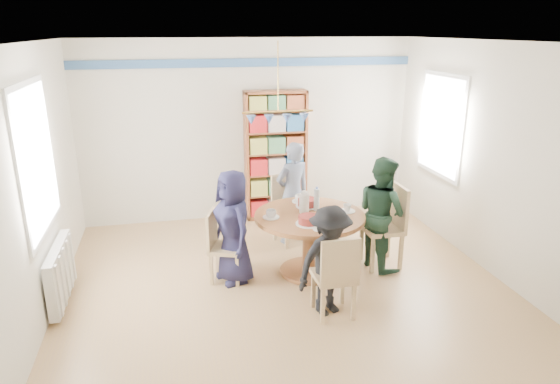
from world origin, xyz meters
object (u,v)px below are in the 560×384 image
object	(u,v)px
dining_table	(309,230)
bookshelf	(276,157)
chair_far	(289,205)
person_near	(330,261)
person_right	(382,213)
radiator	(61,273)
chair_near	(336,273)
chair_right	(389,222)
person_far	(293,193)
chair_left	(220,243)
person_left	(233,227)

from	to	relation	value
dining_table	bookshelf	distance (m)	1.99
chair_far	person_near	world-z (taller)	person_near
person_right	radiator	bearing A→B (deg)	76.42
person_right	bookshelf	xyz separation A→B (m)	(-0.89, 1.96, 0.27)
chair_near	bookshelf	bearing A→B (deg)	89.54
chair_right	chair_far	world-z (taller)	chair_right
radiator	person_far	size ratio (longest dim) A/B	0.71
dining_table	person_near	distance (m)	0.91
chair_near	person_right	distance (m)	1.38
person_far	bookshelf	bearing A→B (deg)	-108.89
chair_near	person_near	bearing A→B (deg)	108.98
chair_far	person_far	bearing A→B (deg)	-53.89
chair_far	bookshelf	xyz separation A→B (m)	(0.02, 0.95, 0.45)
chair_far	person_right	world-z (taller)	person_right
dining_table	chair_near	distance (m)	1.02
person_right	person_near	xyz separation A→B (m)	(-0.95, -0.90, -0.11)
dining_table	person_far	xyz separation A→B (m)	(0.03, 0.94, 0.15)
person_far	person_near	xyz separation A→B (m)	(-0.08, -1.85, -0.12)
chair_far	chair_left	bearing A→B (deg)	-137.95
chair_left	person_far	bearing A→B (deg)	39.28
person_far	person_near	distance (m)	1.86
person_far	bookshelf	size ratio (longest dim) A/B	0.72
chair_left	chair_right	size ratio (longest dim) A/B	0.83
person_left	person_far	size ratio (longest dim) A/B	0.95
chair_far	person_far	distance (m)	0.20
bookshelf	person_far	bearing A→B (deg)	-89.05
chair_near	bookshelf	distance (m)	3.00
chair_right	chair_left	bearing A→B (deg)	178.47
chair_near	person_far	size ratio (longest dim) A/B	0.64
chair_left	chair_right	bearing A→B (deg)	-1.53
person_right	bookshelf	world-z (taller)	bookshelf
chair_right	person_left	distance (m)	1.92
radiator	chair_left	size ratio (longest dim) A/B	1.18
dining_table	bookshelf	xyz separation A→B (m)	(0.01, 1.95, 0.41)
person_right	dining_table	bearing A→B (deg)	74.63
chair_left	person_left	distance (m)	0.26
dining_table	chair_right	size ratio (longest dim) A/B	1.27
radiator	chair_far	bearing A→B (deg)	21.53
person_left	chair_far	bearing A→B (deg)	119.51
person_far	dining_table	bearing A→B (deg)	68.30
dining_table	chair_far	distance (m)	1.00
chair_left	person_far	world-z (taller)	person_far
chair_right	chair_far	xyz separation A→B (m)	(-1.02, 1.00, -0.05)
radiator	chair_near	bearing A→B (deg)	-18.56
person_right	person_near	distance (m)	1.32
person_left	person_far	xyz separation A→B (m)	(0.93, 0.93, 0.03)
dining_table	chair_left	xyz separation A→B (m)	(-1.05, 0.06, -0.09)
person_right	person_far	distance (m)	1.29
dining_table	person_far	world-z (taller)	person_far
chair_left	person_right	xyz separation A→B (m)	(1.96, -0.06, 0.23)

